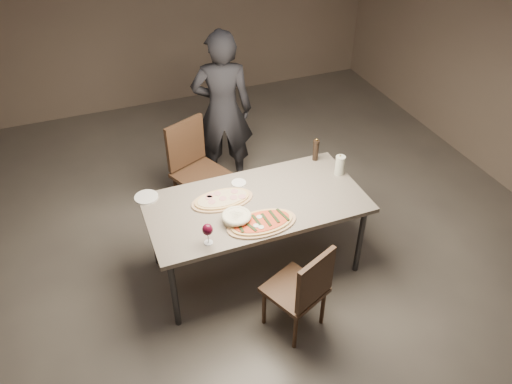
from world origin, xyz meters
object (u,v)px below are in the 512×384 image
object	(u,v)px
chair_near	(303,288)
pepper_mill_left	(316,150)
dining_table	(256,207)
ham_pizza	(222,199)
carafe	(340,165)
chair_far	(195,164)
zucchini_pizza	(262,223)
diner	(223,111)
bread_basket	(237,218)

from	to	relation	value
chair_near	pepper_mill_left	bearing A→B (deg)	36.81
dining_table	ham_pizza	xyz separation A→B (m)	(-0.25, 0.11, 0.07)
chair_near	carafe	bearing A→B (deg)	25.76
carafe	chair_far	size ratio (longest dim) A/B	0.18
carafe	chair_far	xyz separation A→B (m)	(-1.08, 0.91, -0.29)
ham_pizza	chair_far	bearing A→B (deg)	88.18
dining_table	zucchini_pizza	bearing A→B (deg)	-102.34
zucchini_pizza	chair_near	world-z (taller)	chair_near
carafe	chair_near	world-z (taller)	carafe
chair_far	diner	distance (m)	0.66
carafe	ham_pizza	bearing A→B (deg)	179.76
ham_pizza	carafe	distance (m)	1.09
chair_near	dining_table	bearing A→B (deg)	72.20
dining_table	ham_pizza	world-z (taller)	ham_pizza
bread_basket	diner	xyz separation A→B (m)	(0.41, 1.59, 0.05)
chair_far	diner	size ratio (longest dim) A/B	0.57
ham_pizza	zucchini_pizza	bearing A→B (deg)	-65.32
ham_pizza	pepper_mill_left	xyz separation A→B (m)	(0.99, 0.27, 0.09)
diner	dining_table	bearing A→B (deg)	99.40
pepper_mill_left	bread_basket	bearing A→B (deg)	-149.68
chair_near	chair_far	size ratio (longest dim) A/B	0.87
chair_near	ham_pizza	bearing A→B (deg)	87.15
zucchini_pizza	bread_basket	xyz separation A→B (m)	(-0.17, 0.09, 0.03)
ham_pizza	chair_near	bearing A→B (deg)	-71.05
bread_basket	chair_near	xyz separation A→B (m)	(0.31, -0.58, -0.32)
pepper_mill_left	zucchini_pizza	bearing A→B (deg)	-140.24
ham_pizza	carafe	bearing A→B (deg)	-1.99
zucchini_pizza	chair_near	size ratio (longest dim) A/B	0.66
ham_pizza	dining_table	bearing A→B (deg)	-24.96
pepper_mill_left	carafe	distance (m)	0.29
bread_basket	pepper_mill_left	distance (m)	1.12
dining_table	carafe	size ratio (longest dim) A/B	10.14
bread_basket	pepper_mill_left	bearing A→B (deg)	30.32
bread_basket	ham_pizza	bearing A→B (deg)	93.84
dining_table	chair_near	size ratio (longest dim) A/B	2.12
carafe	chair_far	distance (m)	1.44
zucchini_pizza	chair_far	size ratio (longest dim) A/B	0.58
dining_table	carafe	world-z (taller)	carafe
dining_table	carafe	distance (m)	0.85
diner	chair_far	bearing A→B (deg)	58.80
dining_table	zucchini_pizza	size ratio (longest dim) A/B	3.19
chair_far	ham_pizza	bearing A→B (deg)	65.64
chair_far	zucchini_pizza	bearing A→B (deg)	74.19
ham_pizza	pepper_mill_left	distance (m)	1.03
dining_table	pepper_mill_left	bearing A→B (deg)	27.43
diner	ham_pizza	bearing A→B (deg)	88.13
ham_pizza	pepper_mill_left	bearing A→B (deg)	13.58
ham_pizza	chair_far	size ratio (longest dim) A/B	0.53
bread_basket	chair_far	size ratio (longest dim) A/B	0.24
zucchini_pizza	chair_far	bearing A→B (deg)	111.13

